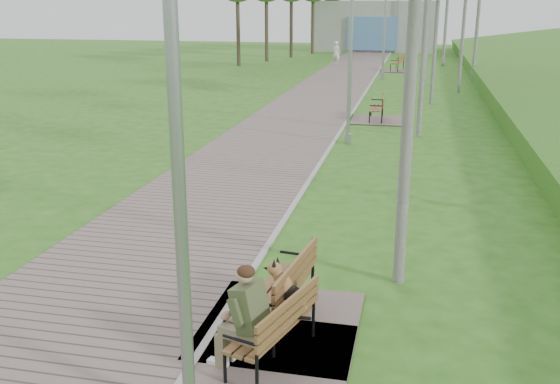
{
  "coord_description": "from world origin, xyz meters",
  "views": [
    {
      "loc": [
        2.3,
        -3.01,
        3.96
      ],
      "look_at": [
        0.25,
        6.29,
        1.04
      ],
      "focal_mm": 40.0,
      "sensor_mm": 36.0,
      "label": 1
    }
  ],
  "objects": [
    {
      "name": "lamp_post_near",
      "position": [
        0.34,
        1.84,
        2.46
      ],
      "size": [
        0.2,
        0.2,
        5.26
      ],
      "color": "#919498",
      "rests_on": "ground"
    },
    {
      "name": "bench_third",
      "position": [
        0.96,
        18.58,
        0.2
      ],
      "size": [
        1.75,
        1.95,
        1.08
      ],
      "color": "#73645D",
      "rests_on": "ground"
    },
    {
      "name": "kerb",
      "position": [
        0.0,
        21.5,
        0.03
      ],
      "size": [
        0.1,
        67.0,
        0.05
      ],
      "primitive_type": "cube",
      "color": "#999993",
      "rests_on": "ground"
    },
    {
      "name": "bench_far",
      "position": [
        1.02,
        34.99,
        0.22
      ],
      "size": [
        1.89,
        2.1,
        1.16
      ],
      "color": "#73645D",
      "rests_on": "ground"
    },
    {
      "name": "lamp_post_third",
      "position": [
        0.42,
        30.73,
        2.71
      ],
      "size": [
        0.22,
        0.22,
        5.8
      ],
      "color": "#919498",
      "rests_on": "ground"
    },
    {
      "name": "pedestrian_near",
      "position": [
        -3.0,
        37.91,
        0.76
      ],
      "size": [
        0.65,
        0.54,
        1.52
      ],
      "primitive_type": "imported",
      "rotation": [
        0.0,
        0.0,
        2.76
      ],
      "color": "white",
      "rests_on": "ground"
    },
    {
      "name": "lamp_post_far",
      "position": [
        0.38,
        48.35,
        2.51
      ],
      "size": [
        0.21,
        0.21,
        5.38
      ],
      "color": "#919498",
      "rests_on": "ground"
    },
    {
      "name": "bench_second",
      "position": [
        0.75,
        3.92,
        0.22
      ],
      "size": [
        1.95,
        2.16,
        1.2
      ],
      "color": "#73645D",
      "rests_on": "ground"
    },
    {
      "name": "walkway",
      "position": [
        -1.75,
        21.5,
        0.02
      ],
      "size": [
        3.5,
        67.0,
        0.04
      ],
      "primitive_type": "cube",
      "color": "#73645D",
      "rests_on": "ground"
    },
    {
      "name": "building_north",
      "position": [
        -1.5,
        50.97,
        1.99
      ],
      "size": [
        10.0,
        5.2,
        4.0
      ],
      "color": "#9E9E99",
      "rests_on": "ground"
    },
    {
      "name": "bench_main",
      "position": [
        0.81,
        3.07,
        0.41
      ],
      "size": [
        1.71,
        1.9,
        1.49
      ],
      "color": "#73645D",
      "rests_on": "ground"
    },
    {
      "name": "lamp_post_second",
      "position": [
        0.4,
        14.77,
        2.28
      ],
      "size": [
        0.19,
        0.19,
        4.88
      ],
      "color": "#919498",
      "rests_on": "ground"
    }
  ]
}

